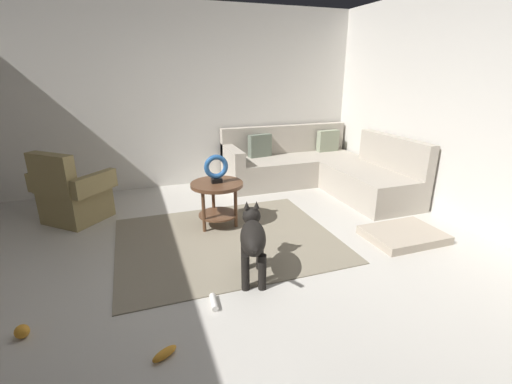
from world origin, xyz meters
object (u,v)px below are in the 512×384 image
Objects in this scene: side_table at (217,193)px; dog_bed_mat at (403,235)px; armchair at (72,196)px; sectional_couch at (318,169)px; dog_toy_rope at (214,302)px; dog_toy_ball at (22,331)px; torus_sculpture at (216,168)px; dog at (253,238)px; dog_toy_bone at (165,354)px.

side_table reaches higher than dog_bed_mat.
sectional_couch is at bearing 45.45° from armchair.
dog_toy_rope is at bearing -105.19° from side_table.
side_table is 2.22m from dog_toy_ball.
side_table is at bearing 17.42° from armchair.
sectional_couch reaches higher than torus_sculpture.
side_table is 1.16m from dog.
torus_sculpture reaches higher than dog_toy_bone.
dog_bed_mat is 0.97× the size of dog.
dog_toy_rope is at bearing -129.05° from dog.
dog_toy_rope is (1.33, -0.09, -0.02)m from dog_toy_ball.
torus_sculpture is 0.39× the size of dog.
dog_bed_mat is 4.44× the size of dog_toy_bone.
dog_toy_bone is (0.80, -2.62, -0.29)m from armchair.
dog is at bearing -130.73° from sectional_couch.
dog_toy_bone is at bearing -29.64° from dog_toy_ball.
torus_sculpture reaches higher than dog_bed_mat.
sectional_couch reaches higher than dog_toy_ball.
side_table is 2.08m from dog_toy_bone.
dog_bed_mat is at bearing 18.19° from dog_toy_bone.
dog_toy_ball is at bearing -50.77° from armchair.
dog_toy_rope is at bearing -105.19° from torus_sculpture.
dog is at bearing 34.24° from dog_toy_rope.
armchair is 1.66× the size of side_table.
armchair is 2.52m from dog.
side_table is 0.73× the size of dog.
sectional_couch is at bearing 32.82° from dog_toy_ball.
sectional_couch reaches higher than dog.
dog_toy_bone is at bearing -161.81° from dog_bed_mat.
dog_toy_rope is 1.03× the size of dog_toy_bone.
dog_bed_mat reaches higher than dog_toy_bone.
dog_toy_rope is at bearing -18.73° from armchair.
dog is 1.16m from dog_toy_bone.
sectional_couch is at bearing 65.99° from dog.
torus_sculpture reaches higher than dog.
torus_sculpture is at bearing 17.42° from armchair.
side_table is at bearing 74.81° from dog_toy_rope.
dog_bed_mat is (1.83, -1.00, -0.67)m from torus_sculpture.
torus_sculpture is at bearing 74.81° from dog_toy_rope.
torus_sculpture is at bearing 38.27° from dog_toy_ball.
dog_toy_rope is (-0.39, -1.45, -0.39)m from side_table.
dog_toy_bone is (-2.65, -2.81, -0.26)m from sectional_couch.
sectional_couch reaches higher than dog_toy_rope.
side_table is at bearing -152.99° from sectional_couch.
dog is 4.59× the size of dog_toy_bone.
dog is at bearing -88.36° from side_table.
dog_toy_rope is 0.60m from dog_toy_bone.
sectional_couch is 12.18× the size of dog_toy_rope.
side_table is (-1.84, -0.94, 0.13)m from sectional_couch.
armchair is at bearing 147.51° from dog.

